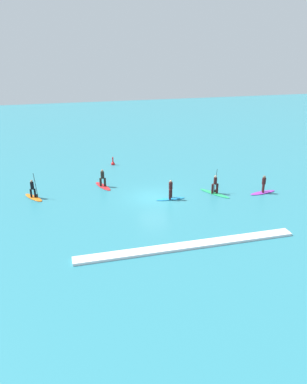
# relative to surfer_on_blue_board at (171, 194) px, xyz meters

# --- Properties ---
(ground_plane) EXTENTS (120.00, 120.00, 0.00)m
(ground_plane) POSITION_rel_surfer_on_blue_board_xyz_m (-1.34, 0.87, -0.53)
(ground_plane) COLOR teal
(ground_plane) RESTS_ON ground
(surfer_on_blue_board) EXTENTS (2.62, 0.65, 1.83)m
(surfer_on_blue_board) POSITION_rel_surfer_on_blue_board_xyz_m (0.00, 0.00, 0.00)
(surfer_on_blue_board) COLOR #1E8CD1
(surfer_on_blue_board) RESTS_ON ground_plane
(surfer_on_purple_board) EXTENTS (2.79, 1.10, 1.71)m
(surfer_on_purple_board) POSITION_rel_surfer_on_blue_board_xyz_m (8.75, -0.76, -0.07)
(surfer_on_purple_board) COLOR purple
(surfer_on_purple_board) RESTS_ON ground_plane
(surfer_on_orange_board) EXTENTS (1.94, 2.55, 2.36)m
(surfer_on_orange_board) POSITION_rel_surfer_on_blue_board_xyz_m (-11.82, 3.45, -0.12)
(surfer_on_orange_board) COLOR orange
(surfer_on_orange_board) RESTS_ON ground_plane
(surfer_on_green_board) EXTENTS (2.20, 3.14, 2.31)m
(surfer_on_green_board) POSITION_rel_surfer_on_blue_board_xyz_m (4.34, 0.22, -0.05)
(surfer_on_green_board) COLOR #23B266
(surfer_on_green_board) RESTS_ON ground_plane
(surfer_on_red_board) EXTENTS (1.60, 2.85, 1.74)m
(surfer_on_red_board) POSITION_rel_surfer_on_blue_board_xyz_m (-5.39, 4.73, -0.04)
(surfer_on_red_board) COLOR red
(surfer_on_red_board) RESTS_ON ground_plane
(marker_buoy) EXTENTS (0.43, 0.43, 1.01)m
(marker_buoy) POSITION_rel_surfer_on_blue_board_xyz_m (-3.32, 11.42, -0.35)
(marker_buoy) COLOR red
(marker_buoy) RESTS_ON ground_plane
(wave_crest) EXTENTS (15.62, 0.90, 0.18)m
(wave_crest) POSITION_rel_surfer_on_blue_board_xyz_m (-1.34, -8.35, -0.44)
(wave_crest) COLOR white
(wave_crest) RESTS_ON ground_plane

